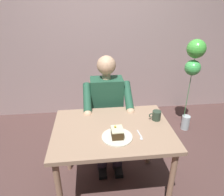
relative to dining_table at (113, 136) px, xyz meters
The scene contains 10 objects.
ground_plane 0.66m from the dining_table, ahead, with size 14.00×14.00×0.00m, color brown.
cafe_rear_panel 1.95m from the dining_table, 90.00° to the right, with size 6.40×0.12×3.00m, color #B09391.
dining_table is the anchor object (origin of this frame).
chair 0.70m from the dining_table, 90.00° to the right, with size 0.42×0.42×0.91m.
seated_person 0.51m from the dining_table, 90.00° to the right, with size 0.53×0.58×1.26m.
dessert_plate 0.17m from the dining_table, 98.81° to the left, with size 0.26×0.26×0.01m, color silver.
cake_slice 0.20m from the dining_table, 98.77° to the left, with size 0.10×0.12×0.10m.
coffee_cup 0.46m from the dining_table, 167.84° to the right, with size 0.12×0.08×0.09m.
dessert_spoon 0.28m from the dining_table, 144.67° to the left, with size 0.03×0.14×0.01m.
balloon_display 1.57m from the dining_table, 141.13° to the right, with size 0.24×0.24×1.35m.
Camera 1 is at (0.17, 1.50, 1.78)m, focal length 32.46 mm.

